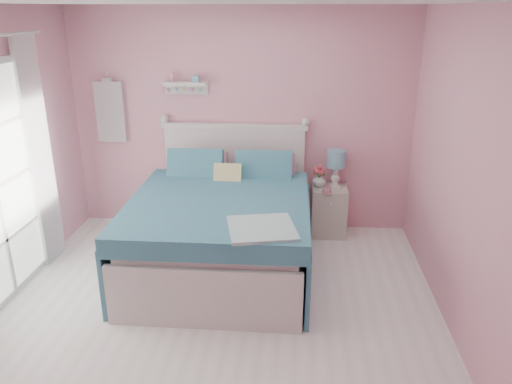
# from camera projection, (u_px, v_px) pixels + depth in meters

# --- Properties ---
(floor) EXTENTS (4.50, 4.50, 0.00)m
(floor) POSITION_uv_depth(u_px,v_px,m) (212.00, 330.00, 4.22)
(floor) COLOR white
(floor) RESTS_ON ground
(room_shell) EXTENTS (4.50, 4.50, 4.50)m
(room_shell) POSITION_uv_depth(u_px,v_px,m) (206.00, 150.00, 3.67)
(room_shell) COLOR pink
(room_shell) RESTS_ON floor
(bed) EXTENTS (1.76, 2.23, 1.29)m
(bed) POSITION_uv_depth(u_px,v_px,m) (222.00, 229.00, 5.14)
(bed) COLOR silver
(bed) RESTS_ON floor
(nightstand) EXTENTS (0.41, 0.41, 0.59)m
(nightstand) POSITION_uv_depth(u_px,v_px,m) (329.00, 211.00, 5.93)
(nightstand) COLOR beige
(nightstand) RESTS_ON floor
(table_lamp) EXTENTS (0.22, 0.22, 0.43)m
(table_lamp) POSITION_uv_depth(u_px,v_px,m) (336.00, 161.00, 5.77)
(table_lamp) COLOR white
(table_lamp) RESTS_ON nightstand
(vase) EXTENTS (0.20, 0.20, 0.16)m
(vase) POSITION_uv_depth(u_px,v_px,m) (319.00, 180.00, 5.83)
(vase) COLOR silver
(vase) RESTS_ON nightstand
(teacup) EXTENTS (0.11, 0.11, 0.07)m
(teacup) POSITION_uv_depth(u_px,v_px,m) (327.00, 190.00, 5.65)
(teacup) COLOR #CF8BA0
(teacup) RESTS_ON nightstand
(roses) EXTENTS (0.14, 0.11, 0.12)m
(roses) POSITION_uv_depth(u_px,v_px,m) (319.00, 170.00, 5.78)
(roses) COLOR #D74955
(roses) RESTS_ON vase
(wall_shelf) EXTENTS (0.50, 0.15, 0.25)m
(wall_shelf) POSITION_uv_depth(u_px,v_px,m) (186.00, 85.00, 5.71)
(wall_shelf) COLOR silver
(wall_shelf) RESTS_ON room_shell
(hanging_dress) EXTENTS (0.34, 0.03, 0.72)m
(hanging_dress) POSITION_uv_depth(u_px,v_px,m) (110.00, 112.00, 5.89)
(hanging_dress) COLOR white
(hanging_dress) RESTS_ON room_shell
(curtain_far) EXTENTS (0.04, 0.40, 2.32)m
(curtain_far) POSITION_uv_depth(u_px,v_px,m) (40.00, 154.00, 5.03)
(curtain_far) COLOR white
(curtain_far) RESTS_ON floor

